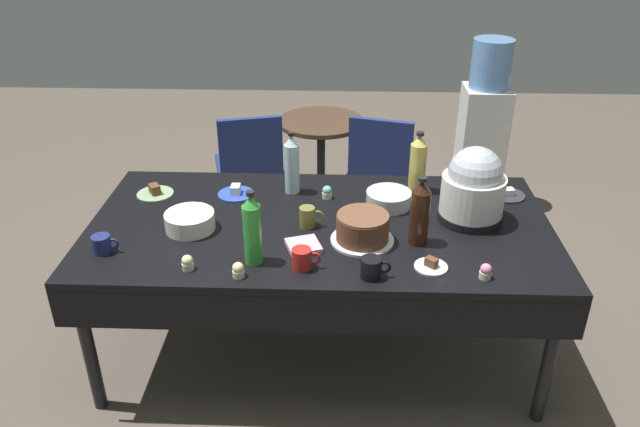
% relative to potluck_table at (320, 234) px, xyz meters
% --- Properties ---
extents(ground, '(9.00, 9.00, 0.00)m').
position_rel_potluck_table_xyz_m(ground, '(0.00, 0.00, -0.69)').
color(ground, brown).
extents(potluck_table, '(2.20, 1.10, 0.75)m').
position_rel_potluck_table_xyz_m(potluck_table, '(0.00, 0.00, 0.00)').
color(potluck_table, black).
rests_on(potluck_table, ground).
extents(frosted_layer_cake, '(0.29, 0.29, 0.14)m').
position_rel_potluck_table_xyz_m(frosted_layer_cake, '(0.20, -0.16, 0.13)').
color(frosted_layer_cake, silver).
rests_on(frosted_layer_cake, potluck_table).
extents(slow_cooker, '(0.31, 0.31, 0.37)m').
position_rel_potluck_table_xyz_m(slow_cooker, '(0.72, 0.06, 0.23)').
color(slow_cooker, black).
rests_on(slow_cooker, potluck_table).
extents(glass_salad_bowl, '(0.23, 0.23, 0.08)m').
position_rel_potluck_table_xyz_m(glass_salad_bowl, '(0.34, 0.19, 0.10)').
color(glass_salad_bowl, '#B2C6BC').
rests_on(glass_salad_bowl, potluck_table).
extents(ceramic_snack_bowl, '(0.23, 0.23, 0.08)m').
position_rel_potluck_table_xyz_m(ceramic_snack_bowl, '(-0.60, -0.08, 0.10)').
color(ceramic_snack_bowl, silver).
rests_on(ceramic_snack_bowl, potluck_table).
extents(dessert_plate_charcoal, '(0.19, 0.19, 0.04)m').
position_rel_potluck_table_xyz_m(dessert_plate_charcoal, '(0.96, 0.32, 0.07)').
color(dessert_plate_charcoal, '#2D2D33').
rests_on(dessert_plate_charcoal, potluck_table).
extents(dessert_plate_sage, '(0.19, 0.19, 0.05)m').
position_rel_potluck_table_xyz_m(dessert_plate_sage, '(-0.87, 0.27, 0.08)').
color(dessert_plate_sage, '#8CA87F').
rests_on(dessert_plate_sage, potluck_table).
extents(dessert_plate_cobalt, '(0.19, 0.19, 0.05)m').
position_rel_potluck_table_xyz_m(dessert_plate_cobalt, '(-0.45, 0.28, 0.07)').
color(dessert_plate_cobalt, '#2D4CB2').
rests_on(dessert_plate_cobalt, potluck_table).
extents(dessert_plate_white, '(0.14, 0.14, 0.05)m').
position_rel_potluck_table_xyz_m(dessert_plate_white, '(0.48, -0.37, 0.07)').
color(dessert_plate_white, white).
rests_on(dessert_plate_white, potluck_table).
extents(cupcake_lemon, '(0.05, 0.05, 0.07)m').
position_rel_potluck_table_xyz_m(cupcake_lemon, '(-0.32, -0.47, 0.09)').
color(cupcake_lemon, beige).
rests_on(cupcake_lemon, potluck_table).
extents(cupcake_berry, '(0.05, 0.05, 0.07)m').
position_rel_potluck_table_xyz_m(cupcake_berry, '(0.03, 0.26, 0.09)').
color(cupcake_berry, beige).
rests_on(cupcake_berry, potluck_table).
extents(cupcake_rose, '(0.05, 0.05, 0.07)m').
position_rel_potluck_table_xyz_m(cupcake_rose, '(-0.54, -0.42, 0.09)').
color(cupcake_rose, beige).
rests_on(cupcake_rose, potluck_table).
extents(cupcake_cocoa, '(0.05, 0.05, 0.07)m').
position_rel_potluck_table_xyz_m(cupcake_cocoa, '(0.70, -0.44, 0.09)').
color(cupcake_cocoa, beige).
rests_on(cupcake_cocoa, potluck_table).
extents(soda_bottle_cola, '(0.09, 0.09, 0.32)m').
position_rel_potluck_table_xyz_m(soda_bottle_cola, '(0.45, -0.17, 0.21)').
color(soda_bottle_cola, '#33190F').
rests_on(soda_bottle_cola, potluck_table).
extents(soda_bottle_water, '(0.08, 0.08, 0.33)m').
position_rel_potluck_table_xyz_m(soda_bottle_water, '(-0.16, 0.33, 0.22)').
color(soda_bottle_water, silver).
rests_on(soda_bottle_water, potluck_table).
extents(soda_bottle_lime_soda, '(0.08, 0.08, 0.34)m').
position_rel_potluck_table_xyz_m(soda_bottle_lime_soda, '(-0.27, -0.35, 0.22)').
color(soda_bottle_lime_soda, green).
rests_on(soda_bottle_lime_soda, potluck_table).
extents(soda_bottle_ginger_ale, '(0.09, 0.09, 0.33)m').
position_rel_potluck_table_xyz_m(soda_bottle_ginger_ale, '(0.49, 0.37, 0.21)').
color(soda_bottle_ginger_ale, gold).
rests_on(soda_bottle_ginger_ale, potluck_table).
extents(coffee_mug_black, '(0.13, 0.09, 0.09)m').
position_rel_potluck_table_xyz_m(coffee_mug_black, '(0.23, -0.45, 0.11)').
color(coffee_mug_black, black).
rests_on(coffee_mug_black, potluck_table).
extents(coffee_mug_red, '(0.12, 0.08, 0.09)m').
position_rel_potluck_table_xyz_m(coffee_mug_red, '(-0.06, -0.39, 0.11)').
color(coffee_mug_red, '#B2231E').
rests_on(coffee_mug_red, potluck_table).
extents(coffee_mug_navy, '(0.12, 0.08, 0.08)m').
position_rel_potluck_table_xyz_m(coffee_mug_navy, '(-0.94, -0.30, 0.10)').
color(coffee_mug_navy, navy).
rests_on(coffee_mug_navy, potluck_table).
extents(coffee_mug_olive, '(0.12, 0.07, 0.10)m').
position_rel_potluck_table_xyz_m(coffee_mug_olive, '(-0.06, -0.04, 0.11)').
color(coffee_mug_olive, olive).
rests_on(coffee_mug_olive, potluck_table).
extents(paper_napkin_stack, '(0.18, 0.18, 0.02)m').
position_rel_potluck_table_xyz_m(paper_napkin_stack, '(-0.06, -0.23, 0.07)').
color(paper_napkin_stack, pink).
rests_on(paper_napkin_stack, potluck_table).
extents(maroon_chair_left, '(0.54, 0.54, 0.85)m').
position_rel_potluck_table_xyz_m(maroon_chair_left, '(-0.53, 1.29, -0.20)').
color(maroon_chair_left, navy).
rests_on(maroon_chair_left, ground).
extents(maroon_chair_right, '(0.54, 0.54, 0.85)m').
position_rel_potluck_table_xyz_m(maroon_chair_right, '(0.38, 1.29, -0.20)').
color(maroon_chair_right, navy).
rests_on(maroon_chair_right, ground).
extents(round_cafe_table, '(0.60, 0.60, 0.72)m').
position_rel_potluck_table_xyz_m(round_cafe_table, '(-0.05, 1.51, -0.19)').
color(round_cafe_table, '#473323').
rests_on(round_cafe_table, ground).
extents(water_cooler, '(0.32, 0.32, 1.24)m').
position_rel_potluck_table_xyz_m(water_cooler, '(1.12, 1.72, -0.10)').
color(water_cooler, silver).
rests_on(water_cooler, ground).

